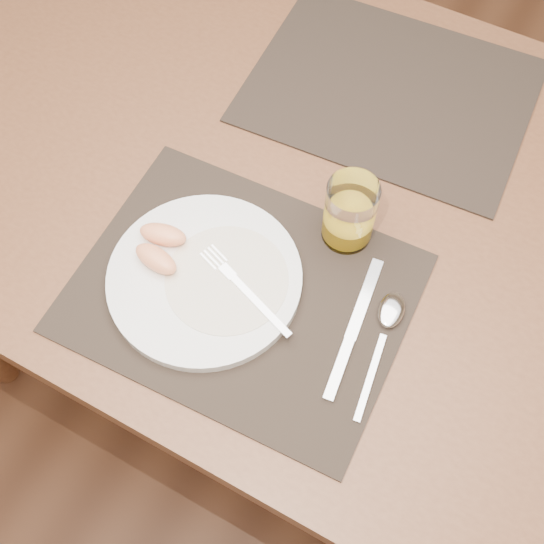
{
  "coord_description": "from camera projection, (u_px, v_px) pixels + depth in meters",
  "views": [
    {
      "loc": [
        0.23,
        -0.57,
        1.59
      ],
      "look_at": [
        0.02,
        -0.18,
        0.77
      ],
      "focal_mm": 45.0,
      "sensor_mm": 36.0,
      "label": 1
    }
  ],
  "objects": [
    {
      "name": "plate",
      "position": [
        205.0,
        278.0,
        0.94
      ],
      "size": [
        0.27,
        0.27,
        0.02
      ],
      "primitive_type": "cylinder",
      "color": "white",
      "rests_on": "placemat_near"
    },
    {
      "name": "spoon",
      "position": [
        388.0,
        319.0,
        0.91
      ],
      "size": [
        0.05,
        0.19,
        0.01
      ],
      "color": "silver",
      "rests_on": "placemat_near"
    },
    {
      "name": "table",
      "position": [
        314.0,
        212.0,
        1.11
      ],
      "size": [
        1.4,
        0.9,
        0.75
      ],
      "color": "brown",
      "rests_on": "ground"
    },
    {
      "name": "placemat_near",
      "position": [
        242.0,
        293.0,
        0.94
      ],
      "size": [
        0.46,
        0.37,
        0.0
      ],
      "primitive_type": "cube",
      "rotation": [
        0.0,
        0.0,
        0.04
      ],
      "color": "black",
      "rests_on": "table"
    },
    {
      "name": "juice_glass",
      "position": [
        349.0,
        215.0,
        0.94
      ],
      "size": [
        0.07,
        0.07,
        0.11
      ],
      "color": "white",
      "rests_on": "placemat_near"
    },
    {
      "name": "ground",
      "position": [
        299.0,
        361.0,
        1.69
      ],
      "size": [
        5.0,
        5.0,
        0.0
      ],
      "primitive_type": "plane",
      "color": "#56321D",
      "rests_on": "ground"
    },
    {
      "name": "grapefruit_wedges",
      "position": [
        159.0,
        247.0,
        0.94
      ],
      "size": [
        0.09,
        0.08,
        0.03
      ],
      "color": "#FFA068",
      "rests_on": "plate"
    },
    {
      "name": "placemat_far",
      "position": [
        390.0,
        91.0,
        1.12
      ],
      "size": [
        0.47,
        0.38,
        0.0
      ],
      "primitive_type": "cube",
      "rotation": [
        0.0,
        0.0,
        0.06
      ],
      "color": "black",
      "rests_on": "table"
    },
    {
      "name": "plate_dressing",
      "position": [
        227.0,
        279.0,
        0.93
      ],
      "size": [
        0.17,
        0.17,
        0.0
      ],
      "color": "white",
      "rests_on": "plate"
    },
    {
      "name": "knife",
      "position": [
        350.0,
        339.0,
        0.9
      ],
      "size": [
        0.04,
        0.22,
        0.01
      ],
      "color": "silver",
      "rests_on": "placemat_near"
    },
    {
      "name": "fork",
      "position": [
        239.0,
        283.0,
        0.93
      ],
      "size": [
        0.17,
        0.08,
        0.0
      ],
      "color": "silver",
      "rests_on": "plate"
    }
  ]
}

